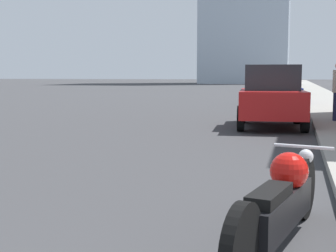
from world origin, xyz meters
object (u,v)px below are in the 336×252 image
motorcycle (281,202)px  parked_car_black (286,85)px  parked_car_blue (285,90)px  parked_car_green (289,83)px  parked_car_yellow (292,82)px  parked_car_red (271,97)px

motorcycle → parked_car_black: size_ratio=0.58×
parked_car_blue → parked_car_green: size_ratio=1.04×
parked_car_black → parked_car_yellow: 23.10m
parked_car_red → parked_car_green: size_ratio=0.93×
parked_car_red → parked_car_black: bearing=85.1°
parked_car_yellow → parked_car_black: bearing=-89.8°
parked_car_red → parked_car_yellow: parked_car_red is taller
parked_car_green → parked_car_yellow: same height
parked_car_red → parked_car_blue: parked_car_red is taller
parked_car_yellow → parked_car_blue: bearing=-89.3°
parked_car_red → parked_car_green: (-0.00, 35.25, -0.11)m
motorcycle → parked_car_blue: bearing=104.3°
parked_car_yellow → parked_car_green: bearing=-90.1°
parked_car_black → parked_car_red: bearing=-95.4°
motorcycle → parked_car_blue: parked_car_blue is taller
parked_car_yellow → parked_car_red: bearing=-89.4°
parked_car_red → parked_car_black: 22.37m
parked_car_black → parked_car_green: parked_car_black is taller
parked_car_blue → parked_car_green: (-0.13, 23.42, 0.04)m
motorcycle → parked_car_black: parked_car_black is taller
motorcycle → parked_car_green: size_ratio=0.61×
motorcycle → parked_car_yellow: 55.55m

